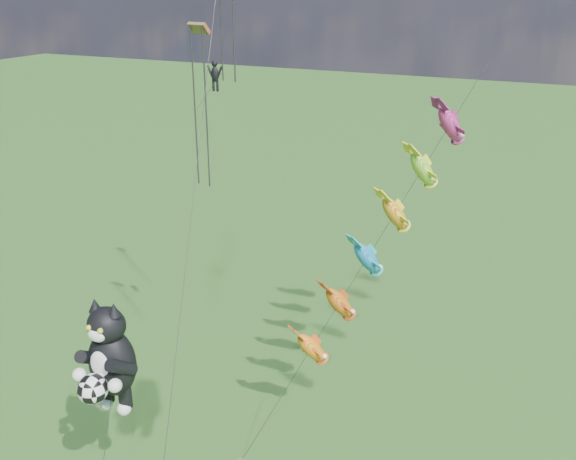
% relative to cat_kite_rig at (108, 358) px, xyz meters
% --- Properties ---
extents(cat_kite_rig, '(2.58, 4.17, 11.33)m').
position_rel_cat_kite_rig_xyz_m(cat_kite_rig, '(0.00, 0.00, 0.00)').
color(cat_kite_rig, brown).
rests_on(cat_kite_rig, ground).
extents(fish_windsock_rig, '(8.94, 13.36, 20.02)m').
position_rel_cat_kite_rig_xyz_m(fish_windsock_rig, '(8.59, 12.39, 2.72)').
color(fish_windsock_rig, brown).
rests_on(fish_windsock_rig, ground).
extents(parafoil_rig, '(5.49, 16.91, 28.17)m').
position_rel_cat_kite_rig_xyz_m(parafoil_rig, '(0.42, 9.25, 12.02)').
color(parafoil_rig, brown).
rests_on(parafoil_rig, ground).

